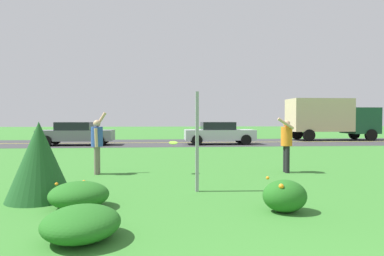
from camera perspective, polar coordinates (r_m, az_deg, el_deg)
ground_plane at (r=12.24m, az=3.19°, el=-6.17°), size 120.00×120.00×0.00m
highway_strip at (r=23.08m, az=-0.66°, el=-2.52°), size 120.00×7.49×0.01m
highway_center_stripe at (r=23.08m, az=-0.66°, el=-2.51°), size 120.00×0.16×0.00m
daylily_clump_front_left at (r=6.55m, az=-18.91°, el=-10.88°), size 1.09×1.03×0.49m
daylily_clump_near_camera at (r=4.90m, az=-18.54°, el=-15.31°), size 1.06×1.13×0.46m
daylily_clump_front_right at (r=6.18m, az=15.70°, el=-11.21°), size 0.78×0.65×0.62m
sign_post_near_path at (r=7.48m, az=0.88°, el=-2.38°), size 0.07×0.10×2.26m
evergreen_shrub_side at (r=7.42m, az=-24.86°, el=-5.15°), size 1.29×1.29×1.59m
person_thrower_blue_shirt at (r=10.24m, az=-16.05°, el=-2.25°), size 0.43×0.49×1.86m
person_catcher_orange_shirt at (r=10.55m, az=15.97°, el=-2.19°), size 0.53×0.49×1.70m
frisbee_lime at (r=9.88m, az=-3.27°, el=-2.56°), size 0.26×0.26×0.09m
car_gray_center_left at (r=21.98m, az=-19.35°, el=-0.89°), size 4.50×2.00×1.45m
car_silver_center_right at (r=21.60m, az=4.67°, el=-0.85°), size 4.50×2.00×1.45m
box_truck_dark_green at (r=27.83m, az=22.72°, el=1.76°), size 6.70×2.46×3.20m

